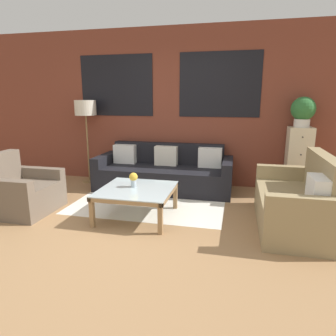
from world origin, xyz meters
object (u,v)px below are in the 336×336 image
coffee_table (137,192)px  flower_vase (133,179)px  settee_vintage (297,203)px  couch_dark (164,173)px  potted_plant (303,110)px  armchair_corner (22,192)px  drawer_cabinet (298,161)px  floor_lamp (86,111)px

coffee_table → flower_vase: size_ratio=4.79×
coffee_table → settee_vintage: bearing=4.0°
couch_dark → coffee_table: (-0.05, -1.35, 0.07)m
potted_plant → settee_vintage: bearing=-99.5°
armchair_corner → drawer_cabinet: 4.30m
coffee_table → flower_vase: (-0.06, 0.06, 0.17)m
floor_lamp → drawer_cabinet: 3.83m
floor_lamp → flower_vase: (1.42, -1.46, -0.82)m
potted_plant → floor_lamp: bearing=-178.9°
armchair_corner → potted_plant: bearing=23.9°
couch_dark → coffee_table: 1.36m
settee_vintage → armchair_corner: 3.69m
couch_dark → floor_lamp: (-1.53, 0.16, 1.06)m
coffee_table → armchair_corner: bearing=-174.7°
flower_vase → potted_plant: bearing=33.2°
drawer_cabinet → flower_vase: drawer_cabinet is taller
flower_vase → coffee_table: bearing=-42.6°
couch_dark → drawer_cabinet: drawer_cabinet is taller
potted_plant → armchair_corner: bearing=-156.1°
coffee_table → potted_plant: bearing=34.9°
flower_vase → floor_lamp: bearing=134.3°
couch_dark → settee_vintage: settee_vintage is taller
armchair_corner → couch_dark: bearing=41.6°
drawer_cabinet → potted_plant: bearing=90.0°
couch_dark → flower_vase: size_ratio=11.84×
potted_plant → flower_vase: 2.92m
couch_dark → armchair_corner: 2.27m
floor_lamp → couch_dark: bearing=-5.9°
drawer_cabinet → potted_plant: potted_plant is taller
armchair_corner → coffee_table: (1.65, 0.15, 0.07)m
drawer_cabinet → flower_vase: size_ratio=5.65×
floor_lamp → flower_vase: bearing=-45.7°
floor_lamp → armchair_corner: bearing=-95.8°
floor_lamp → settee_vintage: bearing=-21.3°
settee_vintage → armchair_corner: (-3.68, -0.30, -0.03)m
settee_vintage → potted_plant: size_ratio=3.25×
armchair_corner → flower_vase: bearing=7.5°
couch_dark → drawer_cabinet: bearing=5.9°
couch_dark → settee_vintage: size_ratio=1.50×
coffee_table → floor_lamp: floor_lamp is taller
armchair_corner → floor_lamp: floor_lamp is taller
couch_dark → floor_lamp: floor_lamp is taller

